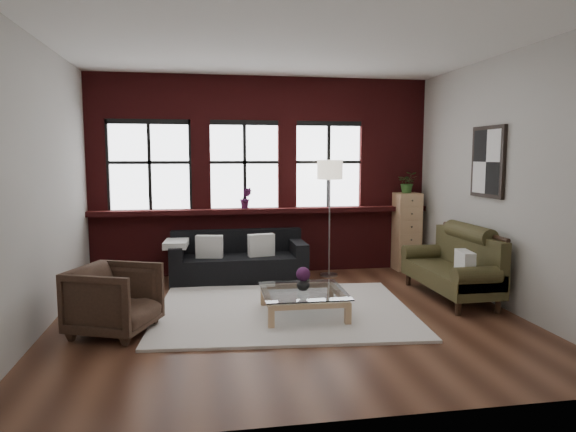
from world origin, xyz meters
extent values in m
plane|color=#452619|center=(0.00, 0.00, 0.00)|extent=(5.50, 5.50, 0.00)
plane|color=white|center=(0.00, 0.00, 3.20)|extent=(5.50, 5.50, 0.00)
plane|color=#B0ACA3|center=(0.00, 2.50, 1.60)|extent=(5.50, 0.00, 5.50)
plane|color=#B0ACA3|center=(0.00, -2.50, 1.60)|extent=(5.50, 0.00, 5.50)
plane|color=#B0ACA3|center=(-2.75, 0.00, 1.60)|extent=(0.00, 5.00, 5.00)
plane|color=#B0ACA3|center=(2.75, 0.00, 1.60)|extent=(0.00, 5.00, 5.00)
cube|color=#501314|center=(0.00, 2.35, 1.04)|extent=(5.50, 0.30, 0.08)
cube|color=beige|center=(-0.03, 0.18, 0.02)|extent=(3.31, 2.70, 0.03)
cube|color=silver|center=(-0.90, 1.80, 0.56)|extent=(0.42, 0.21, 0.34)
cube|color=silver|center=(-0.11, 1.80, 0.56)|extent=(0.42, 0.21, 0.34)
cube|color=silver|center=(2.22, -0.11, 0.58)|extent=(0.20, 0.40, 0.34)
imported|color=#36251B|center=(-1.96, -0.27, 0.38)|extent=(1.07, 1.05, 0.75)
imported|color=#B2B2B2|center=(0.17, -0.04, 0.41)|extent=(0.20, 0.20, 0.16)
sphere|color=#4C1A46|center=(0.17, -0.04, 0.52)|extent=(0.17, 0.17, 0.17)
cube|color=tan|center=(2.42, 2.21, 0.65)|extent=(0.40, 0.40, 1.31)
imported|color=#2D5923|center=(2.42, 2.21, 1.49)|extent=(0.40, 0.37, 0.36)
imported|color=#4C1A46|center=(-0.30, 2.32, 1.25)|extent=(0.20, 0.17, 0.34)
camera|label=1|loc=(-1.02, -5.93, 1.93)|focal=32.00mm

